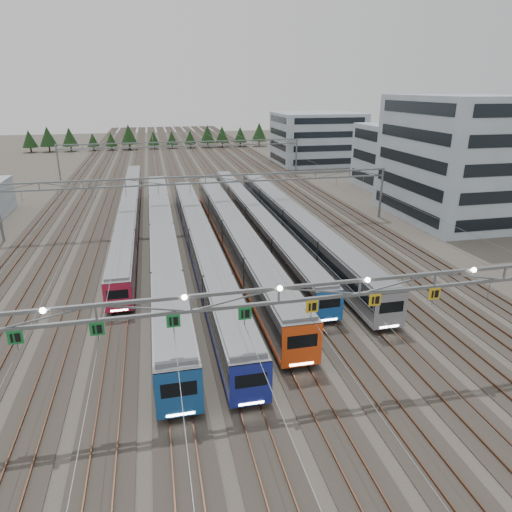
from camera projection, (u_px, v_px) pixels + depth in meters
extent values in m
plane|color=#47423A|center=(277.00, 390.00, 31.77)|extent=(400.00, 400.00, 0.00)
cube|color=#2D2823|center=(180.00, 165.00, 123.22)|extent=(54.00, 260.00, 0.08)
cube|color=brown|center=(81.00, 168.00, 117.93)|extent=(0.08, 260.00, 0.16)
cube|color=brown|center=(271.00, 162.00, 128.43)|extent=(0.08, 260.00, 0.16)
cube|color=brown|center=(178.00, 165.00, 123.03)|extent=(0.08, 260.00, 0.16)
cube|color=brown|center=(183.00, 165.00, 123.33)|extent=(0.08, 260.00, 0.16)
cube|color=black|center=(131.00, 218.00, 71.88)|extent=(2.15, 64.77, 0.32)
cube|color=#A0A2A8|center=(130.00, 209.00, 71.34)|extent=(2.53, 66.09, 2.84)
cube|color=black|center=(130.00, 207.00, 71.22)|extent=(2.59, 65.76, 0.86)
cube|color=#B41B3C|center=(131.00, 216.00, 71.75)|extent=(2.58, 65.76, 0.32)
cube|color=slate|center=(129.00, 199.00, 70.81)|extent=(2.27, 64.77, 0.23)
cube|color=#B41B3C|center=(118.00, 298.00, 41.16)|extent=(2.55, 0.12, 2.84)
cube|color=black|center=(117.00, 294.00, 41.01)|extent=(1.89, 0.10, 0.86)
cube|color=white|center=(119.00, 310.00, 41.53)|extent=(1.52, 0.06, 0.14)
cube|color=black|center=(163.00, 250.00, 57.88)|extent=(2.49, 63.28, 0.38)
cube|color=#A0A2A8|center=(162.00, 236.00, 57.25)|extent=(2.93, 64.58, 3.29)
cube|color=black|center=(162.00, 233.00, 57.11)|extent=(2.99, 64.25, 0.99)
cube|color=#1A539C|center=(163.00, 247.00, 57.73)|extent=(2.98, 64.25, 0.37)
cube|color=slate|center=(161.00, 223.00, 56.64)|extent=(2.63, 63.28, 0.26)
cube|color=#1A539C|center=(179.00, 394.00, 27.76)|extent=(2.95, 0.12, 3.29)
cube|color=black|center=(179.00, 389.00, 27.59)|extent=(2.20, 0.10, 0.99)
cube|color=white|center=(181.00, 414.00, 28.20)|extent=(1.76, 0.06, 0.16)
cube|color=black|center=(201.00, 255.00, 56.27)|extent=(2.35, 57.65, 0.36)
cube|color=#A0A2A8|center=(201.00, 241.00, 55.67)|extent=(2.76, 58.83, 3.11)
cube|color=black|center=(201.00, 238.00, 55.54)|extent=(2.82, 58.53, 0.94)
cube|color=navy|center=(201.00, 251.00, 56.13)|extent=(2.81, 58.53, 0.35)
cube|color=slate|center=(200.00, 228.00, 55.10)|extent=(2.49, 57.65, 0.25)
cube|color=navy|center=(251.00, 385.00, 28.81)|extent=(2.78, 0.12, 3.11)
cube|color=black|center=(251.00, 380.00, 28.66)|extent=(2.07, 0.10, 0.94)
cube|color=white|center=(251.00, 403.00, 29.23)|extent=(1.66, 0.06, 0.15)
cube|color=black|center=(234.00, 247.00, 59.05)|extent=(2.57, 54.86, 0.39)
cube|color=#A0A2A8|center=(234.00, 233.00, 58.40)|extent=(3.02, 55.98, 3.40)
cube|color=black|center=(234.00, 230.00, 58.25)|extent=(3.08, 55.70, 1.03)
cube|color=#FF5016|center=(234.00, 243.00, 58.89)|extent=(3.07, 55.70, 0.38)
cube|color=slate|center=(234.00, 219.00, 57.77)|extent=(2.72, 54.86, 0.27)
cube|color=#FF5016|center=(302.00, 346.00, 32.84)|extent=(3.04, 0.12, 3.40)
cube|color=black|center=(302.00, 341.00, 32.67)|extent=(2.27, 0.10, 1.03)
cube|color=white|center=(302.00, 364.00, 33.30)|extent=(1.81, 0.06, 0.16)
cube|color=black|center=(254.00, 227.00, 67.54)|extent=(2.16, 59.06, 0.33)
cube|color=#A0A2A8|center=(254.00, 216.00, 66.99)|extent=(2.54, 60.27, 2.86)
cube|color=black|center=(254.00, 214.00, 66.87)|extent=(2.60, 59.97, 0.86)
cube|color=blue|center=(254.00, 224.00, 67.41)|extent=(2.59, 59.97, 0.32)
cube|color=slate|center=(254.00, 206.00, 66.46)|extent=(2.28, 59.06, 0.23)
cube|color=blue|center=(329.00, 307.00, 39.47)|extent=(2.56, 0.12, 2.86)
cube|color=black|center=(330.00, 303.00, 39.33)|extent=(1.90, 0.10, 0.86)
cube|color=white|center=(329.00, 320.00, 39.85)|extent=(1.52, 0.06, 0.14)
cube|color=black|center=(292.00, 234.00, 64.30)|extent=(2.47, 54.85, 0.37)
cube|color=#A0A2A8|center=(293.00, 221.00, 63.67)|extent=(2.90, 55.97, 3.27)
cube|color=black|center=(293.00, 219.00, 63.53)|extent=(2.96, 55.69, 0.99)
cube|color=gray|center=(292.00, 231.00, 64.15)|extent=(2.95, 55.69, 0.36)
cube|color=slate|center=(293.00, 209.00, 63.06)|extent=(2.61, 54.85, 0.26)
cube|color=gray|center=(391.00, 311.00, 38.12)|extent=(2.92, 0.12, 3.27)
cube|color=black|center=(391.00, 307.00, 37.95)|extent=(2.18, 0.10, 0.99)
cube|color=white|center=(389.00, 327.00, 38.56)|extent=(1.74, 0.06, 0.16)
cube|color=slate|center=(279.00, 288.00, 29.05)|extent=(56.00, 0.22, 0.22)
cube|color=slate|center=(279.00, 302.00, 29.40)|extent=(56.00, 0.22, 0.22)
cube|color=#187935|center=(15.00, 337.00, 26.22)|extent=(0.85, 0.06, 0.85)
cube|color=#187935|center=(97.00, 329.00, 27.15)|extent=(0.85, 0.06, 0.85)
cube|color=#187935|center=(173.00, 321.00, 28.08)|extent=(0.85, 0.06, 0.85)
cube|color=#187935|center=(245.00, 313.00, 29.00)|extent=(0.85, 0.06, 0.85)
cube|color=yellow|center=(312.00, 306.00, 29.93)|extent=(0.85, 0.06, 0.85)
cube|color=yellow|center=(375.00, 300.00, 30.86)|extent=(0.85, 0.06, 0.85)
cube|color=yellow|center=(434.00, 294.00, 31.78)|extent=(0.85, 0.06, 0.85)
cylinder|color=slate|center=(381.00, 193.00, 72.73)|extent=(0.36, 0.36, 8.00)
cube|color=slate|center=(205.00, 176.00, 65.64)|extent=(56.00, 0.22, 0.22)
cube|color=slate|center=(205.00, 183.00, 65.99)|extent=(56.00, 0.22, 0.22)
cylinder|color=slate|center=(58.00, 162.00, 102.36)|extent=(0.36, 0.36, 8.00)
cylinder|color=slate|center=(296.00, 155.00, 113.89)|extent=(0.36, 0.36, 8.00)
cube|color=slate|center=(183.00, 142.00, 106.80)|extent=(56.00, 0.22, 0.22)
cube|color=slate|center=(183.00, 146.00, 107.15)|extent=(56.00, 0.22, 0.22)
cube|color=#95A5B2|center=(462.00, 159.00, 70.93)|extent=(18.00, 22.00, 18.74)
cube|color=#95A5B2|center=(399.00, 157.00, 93.44)|extent=(14.00, 16.00, 12.74)
cube|color=#95A5B2|center=(317.00, 138.00, 123.95)|extent=(22.00, 18.00, 13.45)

